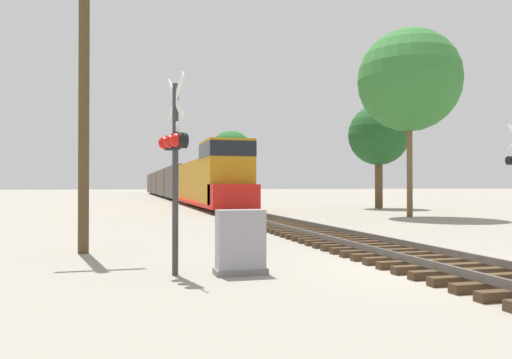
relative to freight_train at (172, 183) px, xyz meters
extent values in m
plane|color=gray|center=(0.00, -57.73, -2.02)|extent=(400.00, 400.00, 0.00)
cube|color=#42301E|center=(0.00, -59.23, -1.94)|extent=(2.60, 0.22, 0.16)
cube|color=#42301E|center=(0.00, -58.63, -1.94)|extent=(2.60, 0.22, 0.16)
cube|color=#42301E|center=(0.00, -58.03, -1.94)|extent=(2.60, 0.22, 0.16)
cube|color=#42301E|center=(0.00, -57.43, -1.94)|extent=(2.60, 0.22, 0.16)
cube|color=#42301E|center=(0.00, -56.83, -1.94)|extent=(2.60, 0.22, 0.16)
cube|color=#42301E|center=(0.00, -56.23, -1.94)|extent=(2.60, 0.22, 0.16)
cube|color=#42301E|center=(0.00, -55.63, -1.94)|extent=(2.60, 0.22, 0.16)
cube|color=#42301E|center=(0.00, -55.03, -1.94)|extent=(2.60, 0.22, 0.16)
cube|color=#42301E|center=(0.00, -54.43, -1.94)|extent=(2.60, 0.22, 0.16)
cube|color=#42301E|center=(0.00, -53.83, -1.94)|extent=(2.60, 0.22, 0.16)
cube|color=#42301E|center=(0.00, -53.23, -1.94)|extent=(2.60, 0.22, 0.16)
cube|color=#42301E|center=(0.00, -52.63, -1.94)|extent=(2.60, 0.22, 0.16)
cube|color=#42301E|center=(0.00, -52.03, -1.94)|extent=(2.60, 0.22, 0.16)
cube|color=#42301E|center=(0.00, -51.43, -1.94)|extent=(2.60, 0.22, 0.16)
cube|color=#42301E|center=(0.00, -50.83, -1.94)|extent=(2.60, 0.22, 0.16)
cube|color=#42301E|center=(0.00, -50.23, -1.94)|extent=(2.60, 0.22, 0.16)
cube|color=#42301E|center=(0.00, -49.63, -1.94)|extent=(2.60, 0.22, 0.16)
cube|color=#42301E|center=(0.00, -49.03, -1.94)|extent=(2.60, 0.22, 0.16)
cube|color=#42301E|center=(0.00, -48.43, -1.94)|extent=(2.60, 0.22, 0.16)
cube|color=#42301E|center=(0.00, -47.83, -1.94)|extent=(2.60, 0.22, 0.16)
cube|color=#42301E|center=(0.00, -47.23, -1.94)|extent=(2.60, 0.22, 0.16)
cube|color=#42301E|center=(0.00, -46.63, -1.94)|extent=(2.60, 0.22, 0.16)
cube|color=#42301E|center=(0.00, -46.03, -1.94)|extent=(2.60, 0.22, 0.16)
cube|color=#42301E|center=(0.00, -45.43, -1.94)|extent=(2.60, 0.22, 0.16)
cube|color=#42301E|center=(0.00, -44.83, -1.94)|extent=(2.60, 0.22, 0.16)
cube|color=#42301E|center=(0.00, -44.23, -1.94)|extent=(2.60, 0.22, 0.16)
cube|color=#42301E|center=(0.00, -43.63, -1.94)|extent=(2.60, 0.22, 0.16)
cube|color=#42301E|center=(0.00, -43.03, -1.94)|extent=(2.60, 0.22, 0.16)
cube|color=#42301E|center=(0.00, -42.43, -1.94)|extent=(2.60, 0.22, 0.16)
cube|color=#42301E|center=(0.00, -41.83, -1.94)|extent=(2.60, 0.22, 0.16)
cube|color=#42301E|center=(0.00, -41.23, -1.94)|extent=(2.60, 0.22, 0.16)
cube|color=#42301E|center=(0.00, -40.63, -1.94)|extent=(2.60, 0.22, 0.16)
cube|color=#42301E|center=(0.00, -40.03, -1.94)|extent=(2.60, 0.22, 0.16)
cube|color=#42301E|center=(0.00, -39.43, -1.94)|extent=(2.60, 0.22, 0.16)
cube|color=#42301E|center=(0.00, -38.83, -1.94)|extent=(2.60, 0.22, 0.16)
cube|color=#42301E|center=(0.00, -38.23, -1.94)|extent=(2.60, 0.22, 0.16)
cube|color=#56514C|center=(-0.72, -57.73, -1.78)|extent=(0.07, 160.00, 0.15)
cube|color=#56514C|center=(0.72, -57.73, -1.78)|extent=(0.07, 160.00, 0.15)
cube|color=#B77A14|center=(0.00, -25.74, -0.04)|extent=(2.40, 13.96, 3.33)
cube|color=#B77A14|center=(0.00, -35.51, 0.43)|extent=(2.83, 4.39, 4.27)
cube|color=black|center=(0.00, -35.51, 1.95)|extent=(2.86, 4.43, 0.94)
cube|color=red|center=(0.00, -37.70, -0.96)|extent=(2.83, 1.99, 1.50)
cube|color=red|center=(0.00, -28.73, -1.59)|extent=(2.88, 19.55, 0.24)
cube|color=black|center=(0.00, -35.21, -1.52)|extent=(1.58, 2.20, 1.00)
cube|color=black|center=(0.00, -22.25, -1.52)|extent=(1.58, 2.20, 1.00)
cube|color=brown|center=(0.00, -10.80, 0.07)|extent=(2.69, 13.49, 3.56)
cube|color=black|center=(0.00, -15.19, -1.57)|extent=(1.58, 2.20, 0.90)
cube|color=black|center=(0.00, -6.42, -1.57)|extent=(1.58, 2.20, 0.90)
cube|color=brown|center=(0.00, 3.90, 0.07)|extent=(2.69, 13.49, 3.56)
cube|color=black|center=(0.00, -0.49, -1.57)|extent=(1.58, 2.20, 0.90)
cube|color=black|center=(0.00, 8.28, -1.57)|extent=(1.58, 2.20, 0.90)
cube|color=brown|center=(0.00, 18.60, 0.07)|extent=(2.69, 13.49, 3.56)
cube|color=black|center=(0.00, 14.21, -1.57)|extent=(1.58, 2.20, 0.90)
cube|color=black|center=(0.00, 22.98, -1.57)|extent=(1.58, 2.20, 0.90)
cube|color=brown|center=(0.00, 33.30, 0.07)|extent=(2.69, 13.49, 3.56)
cube|color=black|center=(0.00, 28.91, -1.57)|extent=(1.58, 2.20, 0.90)
cube|color=black|center=(0.00, 37.68, -1.57)|extent=(1.58, 2.20, 0.90)
cylinder|color=#333333|center=(-5.43, -56.98, -0.15)|extent=(0.12, 0.12, 3.74)
cube|color=white|center=(-5.43, -56.98, 1.42)|extent=(0.24, 0.91, 0.93)
cube|color=white|center=(-5.43, -56.98, 1.42)|extent=(0.24, 0.91, 0.93)
cube|color=black|center=(-5.43, -56.98, 0.58)|extent=(0.26, 0.85, 0.06)
cylinder|color=black|center=(-5.51, -56.64, 0.58)|extent=(0.24, 0.33, 0.30)
sphere|color=red|center=(-5.60, -56.66, 0.58)|extent=(0.26, 0.26, 0.26)
cylinder|color=black|center=(-5.43, -56.98, 0.58)|extent=(0.24, 0.33, 0.30)
sphere|color=red|center=(-5.52, -57.00, 0.58)|extent=(0.26, 0.26, 0.26)
cylinder|color=black|center=(-5.35, -57.32, 0.58)|extent=(0.24, 0.33, 0.30)
sphere|color=red|center=(-5.44, -57.34, 0.58)|extent=(0.26, 0.26, 0.26)
cube|color=white|center=(-5.43, -56.98, 0.87)|extent=(0.10, 0.32, 0.20)
cylinder|color=black|center=(6.45, -52.52, 0.58)|extent=(0.20, 0.31, 0.30)
cube|color=slate|center=(-4.18, -57.22, -1.96)|extent=(1.03, 0.50, 0.12)
cube|color=#939399|center=(-4.18, -57.22, -1.32)|extent=(0.93, 0.45, 1.15)
cylinder|color=#4C3A23|center=(-7.39, -53.22, 2.40)|extent=(0.27, 0.27, 8.83)
cylinder|color=brown|center=(8.77, -42.64, 0.89)|extent=(0.31, 0.31, 5.83)
sphere|color=#337533|center=(8.77, -42.64, 5.49)|extent=(5.62, 5.62, 5.62)
cylinder|color=brown|center=(12.14, -33.14, 0.06)|extent=(0.57, 0.57, 4.17)
sphere|color=#1E5123|center=(12.14, -33.14, 3.51)|extent=(4.54, 4.54, 4.54)
cylinder|color=brown|center=(7.29, -3.29, 0.15)|extent=(0.42, 0.42, 4.33)
sphere|color=#236028|center=(7.29, -3.29, 4.01)|extent=(5.66, 5.66, 5.66)
camera|label=1|loc=(-6.43, -66.77, -0.26)|focal=35.00mm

